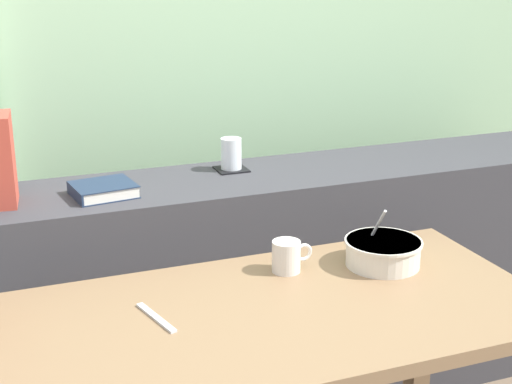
# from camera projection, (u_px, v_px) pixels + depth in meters

# --- Properties ---
(dark_console_ledge) EXTENTS (2.80, 0.39, 0.85)m
(dark_console_ledge) POSITION_uv_depth(u_px,v_px,m) (217.00, 300.00, 2.53)
(dark_console_ledge) COLOR #38383D
(dark_console_ledge) RESTS_ON ground
(breakfast_table) EXTENTS (1.29, 0.67, 0.72)m
(breakfast_table) POSITION_uv_depth(u_px,v_px,m) (280.00, 348.00, 1.84)
(breakfast_table) COLOR brown
(breakfast_table) RESTS_ON ground
(coaster_square) EXTENTS (0.10, 0.10, 0.00)m
(coaster_square) POSITION_uv_depth(u_px,v_px,m) (231.00, 169.00, 2.49)
(coaster_square) COLOR black
(coaster_square) RESTS_ON dark_console_ledge
(juice_glass) EXTENTS (0.07, 0.07, 0.10)m
(juice_glass) POSITION_uv_depth(u_px,v_px,m) (231.00, 155.00, 2.48)
(juice_glass) COLOR white
(juice_glass) RESTS_ON coaster_square
(closed_book) EXTENTS (0.19, 0.18, 0.04)m
(closed_book) POSITION_uv_depth(u_px,v_px,m) (103.00, 190.00, 2.23)
(closed_book) COLOR #1E2D47
(closed_book) RESTS_ON dark_console_ledge
(soup_bowl) EXTENTS (0.21, 0.21, 0.17)m
(soup_bowl) POSITION_uv_depth(u_px,v_px,m) (383.00, 253.00, 2.05)
(soup_bowl) COLOR silver
(soup_bowl) RESTS_ON breakfast_table
(fork_utensil) EXTENTS (0.06, 0.17, 0.01)m
(fork_utensil) POSITION_uv_depth(u_px,v_px,m) (156.00, 318.00, 1.76)
(fork_utensil) COLOR silver
(fork_utensil) RESTS_ON breakfast_table
(ceramic_mug) EXTENTS (0.11, 0.08, 0.08)m
(ceramic_mug) POSITION_uv_depth(u_px,v_px,m) (287.00, 256.00, 2.01)
(ceramic_mug) COLOR silver
(ceramic_mug) RESTS_ON breakfast_table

